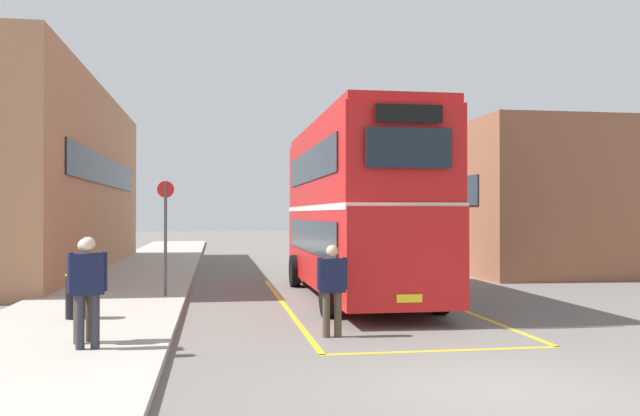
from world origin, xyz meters
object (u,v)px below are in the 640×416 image
(double_decker_bus, at_px, (356,206))
(single_deck_bus, at_px, (346,226))
(pedestrian_waiting_far, at_px, (88,283))
(pedestrian_boarding, at_px, (332,284))
(litter_bin, at_px, (76,296))
(bus_stop_sign, at_px, (166,228))
(pedestrian_waiting_near, at_px, (84,282))

(double_decker_bus, distance_m, single_deck_bus, 17.29)
(double_decker_bus, height_order, pedestrian_waiting_far, double_decker_bus)
(pedestrian_boarding, distance_m, pedestrian_waiting_far, 4.32)
(litter_bin, xyz_separation_m, bus_stop_sign, (1.54, 3.57, 1.33))
(double_decker_bus, bearing_deg, pedestrian_waiting_far, -130.95)
(pedestrian_waiting_near, distance_m, pedestrian_waiting_far, 0.57)
(double_decker_bus, xyz_separation_m, bus_stop_sign, (-5.07, 0.17, -0.58))
(single_deck_bus, bearing_deg, pedestrian_waiting_far, -110.63)
(pedestrian_waiting_near, bearing_deg, pedestrian_boarding, 7.94)
(single_deck_bus, bearing_deg, double_decker_bus, -100.40)
(double_decker_bus, xyz_separation_m, pedestrian_waiting_near, (-5.95, -6.12, -1.36))
(litter_bin, height_order, bus_stop_sign, bus_stop_sign)
(double_decker_bus, distance_m, pedestrian_boarding, 5.95)
(double_decker_bus, height_order, pedestrian_boarding, double_decker_bus)
(double_decker_bus, height_order, litter_bin, double_decker_bus)
(pedestrian_boarding, xyz_separation_m, pedestrian_waiting_near, (-4.32, -0.60, 0.16))
(pedestrian_waiting_near, height_order, pedestrian_waiting_far, pedestrian_waiting_far)
(pedestrian_waiting_near, relative_size, pedestrian_waiting_far, 0.97)
(pedestrian_boarding, xyz_separation_m, bus_stop_sign, (-3.44, 5.69, 0.94))
(single_deck_bus, height_order, pedestrian_waiting_near, single_deck_bus)
(pedestrian_boarding, height_order, bus_stop_sign, bus_stop_sign)
(pedestrian_waiting_far, relative_size, litter_bin, 1.94)
(pedestrian_waiting_near, relative_size, litter_bin, 1.89)
(pedestrian_waiting_far, bearing_deg, bus_stop_sign, 84.01)
(double_decker_bus, relative_size, litter_bin, 11.00)
(single_deck_bus, height_order, pedestrian_boarding, single_deck_bus)
(single_deck_bus, relative_size, pedestrian_boarding, 5.24)
(litter_bin, bearing_deg, double_decker_bus, 27.24)
(double_decker_bus, height_order, single_deck_bus, double_decker_bus)
(single_deck_bus, distance_m, bus_stop_sign, 18.71)
(pedestrian_waiting_near, xyz_separation_m, litter_bin, (-0.66, 2.72, -0.55))
(single_deck_bus, height_order, pedestrian_waiting_far, single_deck_bus)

